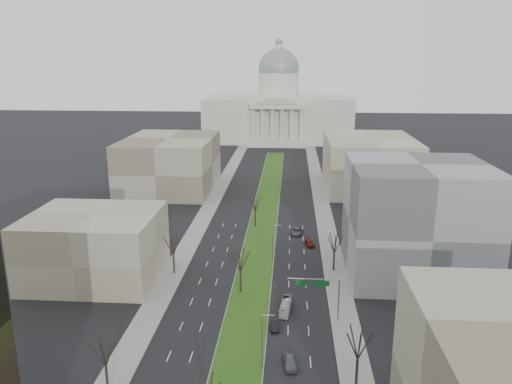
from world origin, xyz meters
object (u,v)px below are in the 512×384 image
at_px(car_grey_far, 297,231).
at_px(box_van, 286,306).
at_px(car_grey_near, 290,361).
at_px(car_black, 275,325).
at_px(car_red, 310,243).

relative_size(car_grey_far, box_van, 0.79).
bearing_deg(car_grey_near, box_van, 85.88).
relative_size(car_black, car_red, 0.88).
relative_size(car_black, car_grey_far, 0.73).
xyz_separation_m(car_red, car_grey_far, (-3.19, 7.91, 0.10)).
relative_size(car_grey_near, car_grey_far, 0.84).
xyz_separation_m(car_black, box_van, (1.82, 6.12, 0.31)).
xyz_separation_m(car_black, car_grey_far, (4.12, 47.68, 0.10)).
height_order(car_grey_near, box_van, box_van).
xyz_separation_m(car_grey_near, car_black, (-2.65, 10.78, -0.12)).
bearing_deg(car_grey_near, car_grey_far, 81.62).
xyz_separation_m(car_grey_near, car_grey_far, (1.46, 58.47, -0.02)).
bearing_deg(car_grey_far, car_red, -61.79).
xyz_separation_m(car_grey_far, box_van, (-2.30, -41.57, 0.21)).
relative_size(car_red, car_grey_far, 0.84).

